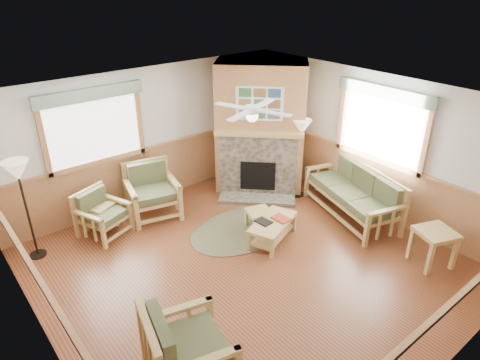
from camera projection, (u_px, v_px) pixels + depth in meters
floor at (248, 266)px, 6.92m from camera, size 6.00×6.00×0.01m
ceiling at (250, 103)px, 5.72m from camera, size 6.00×6.00×0.01m
wall_back at (150, 136)px, 8.40m from camera, size 6.00×0.02×2.70m
wall_front at (445, 301)px, 4.24m from camera, size 6.00×0.02×2.70m
wall_left at (38, 274)px, 4.62m from camera, size 0.02×6.00×2.70m
wall_right at (371, 144)px, 8.02m from camera, size 0.02×6.00×2.70m
wainscot at (249, 237)px, 6.67m from camera, size 6.00×6.00×1.10m
fireplace at (260, 127)px, 8.90m from camera, size 3.11×3.11×2.70m
window_back at (87, 86)px, 7.22m from camera, size 1.90×0.16×1.50m
window_right at (388, 84)px, 7.33m from camera, size 0.16×1.90×1.50m
ceiling_fan at (252, 97)px, 6.11m from camera, size 1.59×1.59×0.36m
sofa at (352, 193)px, 8.13m from camera, size 2.22×1.40×0.95m
armchair_back_left at (103, 214)px, 7.56m from camera, size 0.95×0.95×0.82m
armchair_back_right at (152, 192)px, 8.12m from camera, size 1.08×1.08×1.01m
armchair_left at (188, 346)px, 4.80m from camera, size 1.11×1.11×1.02m
coffee_table at (272, 231)px, 7.46m from camera, size 1.13×0.84×0.40m
end_table_chairs at (101, 216)px, 7.80m from camera, size 0.59×0.58×0.50m
end_table_sofa at (433, 247)px, 6.83m from camera, size 0.71×0.70×0.63m
footstool at (259, 219)px, 7.84m from camera, size 0.52×0.52×0.37m
braided_rug at (241, 230)px, 7.86m from camera, size 2.35×2.35×0.01m
floor_lamp_left at (27, 211)px, 6.78m from camera, size 0.41×0.41×1.73m
floor_lamp_right at (300, 159)px, 8.70m from camera, size 0.49×0.49×1.67m
book_red at (281, 218)px, 7.41m from camera, size 0.24×0.31×0.03m
book_dark at (264, 221)px, 7.32m from camera, size 0.23×0.29×0.03m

